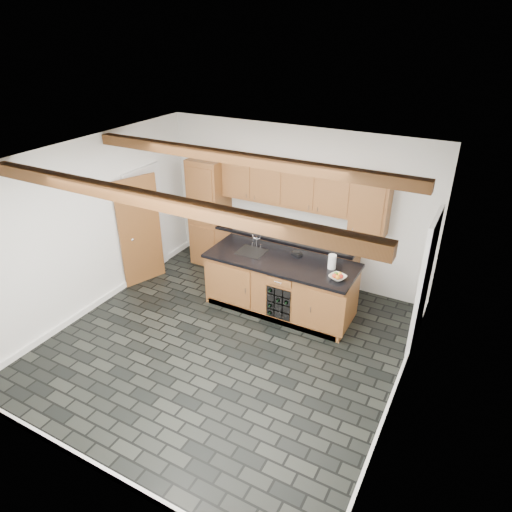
# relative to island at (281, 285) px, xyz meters

# --- Properties ---
(ground) EXTENTS (5.00, 5.00, 0.00)m
(ground) POSITION_rel_island_xyz_m (-0.31, -1.28, -0.46)
(ground) COLOR black
(ground) RESTS_ON ground
(room_shell) EXTENTS (5.01, 5.00, 5.00)m
(room_shell) POSITION_rel_island_xyz_m (-0.39, -0.75, 1.06)
(room_shell) COLOR white
(room_shell) RESTS_ON ground
(back_cabinetry) EXTENTS (3.65, 0.62, 2.20)m
(back_cabinetry) POSITION_rel_island_xyz_m (-0.68, 0.95, 0.51)
(back_cabinetry) COLOR brown
(back_cabinetry) RESTS_ON ground
(island) EXTENTS (2.48, 0.96, 0.93)m
(island) POSITION_rel_island_xyz_m (0.00, 0.00, 0.00)
(island) COLOR brown
(island) RESTS_ON ground
(faucet) EXTENTS (0.45, 0.40, 0.34)m
(faucet) POSITION_rel_island_xyz_m (-0.56, 0.05, 0.50)
(faucet) COLOR black
(faucet) RESTS_ON island
(kitchen_scale) EXTENTS (0.20, 0.16, 0.05)m
(kitchen_scale) POSITION_rel_island_xyz_m (0.14, 0.28, 0.49)
(kitchen_scale) COLOR black
(kitchen_scale) RESTS_ON island
(fruit_bowl) EXTENTS (0.30, 0.30, 0.06)m
(fruit_bowl) POSITION_rel_island_xyz_m (1.00, -0.16, 0.49)
(fruit_bowl) COLOR silver
(fruit_bowl) RESTS_ON island
(fruit_cluster) EXTENTS (0.16, 0.17, 0.07)m
(fruit_cluster) POSITION_rel_island_xyz_m (1.00, -0.16, 0.53)
(fruit_cluster) COLOR #AC2117
(fruit_cluster) RESTS_ON fruit_bowl
(paper_towel) EXTENTS (0.12, 0.12, 0.23)m
(paper_towel) POSITION_rel_island_xyz_m (0.81, 0.12, 0.58)
(paper_towel) COLOR white
(paper_towel) RESTS_ON island
(mug) EXTENTS (0.12, 0.12, 0.08)m
(mug) POSITION_rel_island_xyz_m (-0.83, 0.93, 0.51)
(mug) COLOR white
(mug) RESTS_ON back_cabinetry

